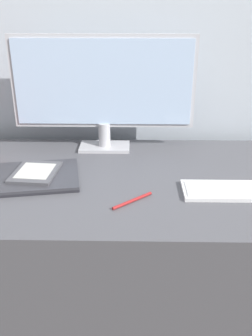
% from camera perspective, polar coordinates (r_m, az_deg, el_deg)
% --- Properties ---
extents(wall_back, '(3.60, 0.05, 2.40)m').
position_cam_1_polar(wall_back, '(1.51, -1.84, 22.27)').
color(wall_back, '#B2BCC6').
rests_on(wall_back, ground_plane).
extents(desk, '(1.59, 0.69, 0.73)m').
position_cam_1_polar(desk, '(1.40, -2.25, -15.01)').
color(desk, '#4C4C51').
rests_on(desk, ground_plane).
extents(monitor, '(0.66, 0.11, 0.41)m').
position_cam_1_polar(monitor, '(1.37, -3.48, 12.15)').
color(monitor, '#B7B7BC').
rests_on(monitor, desk).
extents(keyboard, '(0.27, 0.12, 0.01)m').
position_cam_1_polar(keyboard, '(1.14, 15.38, -3.32)').
color(keyboard, silver).
rests_on(keyboard, desk).
extents(laptop, '(0.34, 0.27, 0.02)m').
position_cam_1_polar(laptop, '(1.22, -14.40, -1.36)').
color(laptop, '#232328').
rests_on(laptop, desk).
extents(ereader, '(0.15, 0.17, 0.01)m').
position_cam_1_polar(ereader, '(1.22, -13.63, -0.61)').
color(ereader, '#4C4C51').
rests_on(ereader, laptop).
extents(pen, '(0.11, 0.10, 0.01)m').
position_cam_1_polar(pen, '(1.06, 0.99, -4.98)').
color(pen, maroon).
rests_on(pen, desk).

